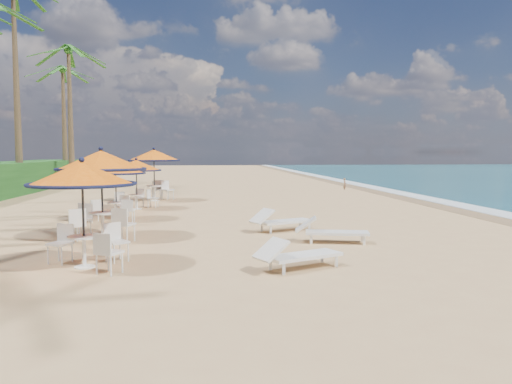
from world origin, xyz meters
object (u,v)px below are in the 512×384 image
Objects in this scene: station_3 at (136,172)px; lounger_near at (296,254)px; station_4 at (155,162)px; lounger_far at (280,220)px; lounger_mid at (329,231)px; station_0 at (84,187)px; station_1 at (100,172)px; station_2 at (115,175)px.

lounger_near is (4.62, -11.44, -1.27)m from station_3.
lounger_near is (4.18, -15.08, -1.61)m from station_4.
station_4 is 1.27× the size of lounger_far.
lounger_mid is at bearing -65.22° from station_4.
station_1 is (-0.36, 3.45, 0.19)m from station_0.
station_1 reaches higher than station_3.
lounger_far is at bearing 128.27° from lounger_mid.
station_1 reaches higher than station_2.
station_4 is 11.26m from lounger_far.
station_2 is (-0.60, 7.35, -0.08)m from station_0.
station_2 is at bearing 126.13° from lounger_far.
lounger_far is at bearing 59.86° from lounger_near.
lounger_far is at bearing 41.88° from station_0.
station_4 reaches higher than station_3.
station_2 is 1.12× the size of lounger_near.
station_1 is at bearing 95.96° from station_0.
station_0 is 1.14× the size of lounger_mid.
station_2 reaches higher than lounger_near.
lounger_mid is at bearing -88.28° from lounger_far.
lounger_mid is at bearing -54.61° from station_3.
station_3 is at bearing -96.99° from station_4.
station_1 is 6.42m from lounger_near.
lounger_near is at bearing -119.33° from lounger_far.
lounger_near is 0.98× the size of lounger_mid.
station_4 is at bearing 83.01° from station_3.
lounger_mid is (1.45, 2.89, 0.01)m from lounger_near.
station_4 is 1.34× the size of lounger_near.
station_3 is at bearing 137.85° from lounger_mid.
station_3 reaches higher than lounger_far.
station_1 reaches higher than lounger_mid.
station_2 is 6.32m from lounger_far.
station_2 is at bearing 93.50° from station_1.
lounger_mid reaches higher than lounger_near.
station_1 is 1.18× the size of station_3.
station_3 reaches higher than lounger_mid.
station_3 is 10.56m from lounger_mid.
station_2 is at bearing 96.61° from lounger_near.
station_4 is 15.73m from lounger_near.
station_4 is 13.52m from lounger_mid.
station_0 is 1.11× the size of lounger_far.
station_3 reaches higher than lounger_near.
lounger_near is at bearing -104.16° from lounger_mid.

